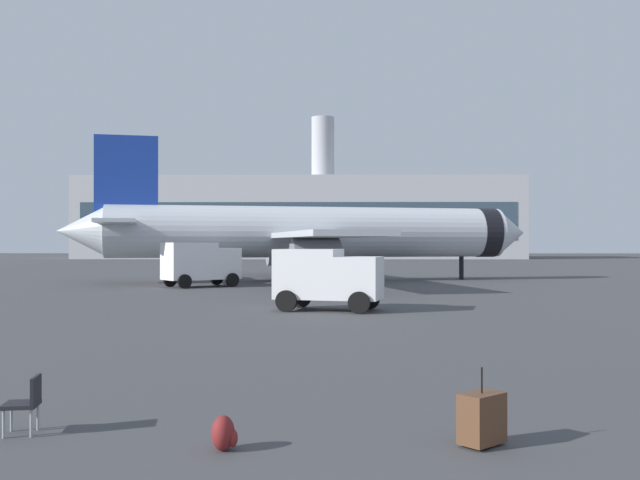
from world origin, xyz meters
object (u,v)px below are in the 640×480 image
at_px(traveller_backpack, 224,434).
at_px(gate_chair, 27,401).
at_px(airplane_at_gate, 309,233).
at_px(safety_cone_near, 334,275).
at_px(rolling_suitcase, 482,418).
at_px(service_truck, 200,262).
at_px(cargo_van, 327,276).
at_px(safety_cone_mid, 379,273).

relative_size(traveller_backpack, gate_chair, 0.56).
relative_size(airplane_at_gate, safety_cone_near, 57.85).
xyz_separation_m(rolling_suitcase, gate_chair, (-6.64, 0.51, 0.11)).
bearing_deg(service_truck, traveller_backpack, -79.02).
height_order(cargo_van, safety_cone_mid, cargo_van).
bearing_deg(cargo_van, safety_cone_near, 89.15).
distance_m(airplane_at_gate, rolling_suitcase, 43.38).
distance_m(cargo_van, rolling_suitcase, 20.14).
bearing_deg(service_truck, cargo_van, -62.67).
height_order(safety_cone_near, traveller_backpack, safety_cone_near).
distance_m(traveller_backpack, gate_chair, 3.18).
bearing_deg(safety_cone_near, airplane_at_gate, -111.46).
bearing_deg(safety_cone_mid, airplane_at_gate, -131.51).
distance_m(airplane_at_gate, safety_cone_mid, 9.10).
bearing_deg(traveller_backpack, safety_cone_near, 87.96).
bearing_deg(airplane_at_gate, service_truck, -135.16).
height_order(safety_cone_mid, rolling_suitcase, rolling_suitcase).
bearing_deg(rolling_suitcase, gate_chair, 175.64).
height_order(service_truck, gate_chair, service_truck).
height_order(airplane_at_gate, safety_cone_mid, airplane_at_gate).
relative_size(rolling_suitcase, gate_chair, 1.28).
bearing_deg(cargo_van, airplane_at_gate, 93.58).
bearing_deg(cargo_van, rolling_suitcase, -83.51).
bearing_deg(service_truck, airplane_at_gate, 44.84).
bearing_deg(airplane_at_gate, traveller_backpack, -89.81).
xyz_separation_m(cargo_van, safety_cone_near, (0.41, 27.84, -1.15)).
relative_size(airplane_at_gate, service_truck, 6.84).
distance_m(rolling_suitcase, traveller_backpack, 3.59).
height_order(airplane_at_gate, cargo_van, airplane_at_gate).
bearing_deg(cargo_van, safety_cone_mid, 81.93).
distance_m(safety_cone_mid, traveller_backpack, 50.03).
bearing_deg(airplane_at_gate, cargo_van, -86.42).
distance_m(safety_cone_mid, rolling_suitcase, 49.48).
distance_m(service_truck, gate_chair, 35.93).
height_order(service_truck, safety_cone_near, service_truck).
bearing_deg(gate_chair, airplane_at_gate, 86.08).
height_order(cargo_van, rolling_suitcase, cargo_van).
xyz_separation_m(service_truck, traveller_backpack, (7.08, -36.48, -1.37)).
bearing_deg(safety_cone_near, traveller_backpack, -92.04).
xyz_separation_m(airplane_at_gate, cargo_van, (1.45, -23.11, -2.21)).
xyz_separation_m(safety_cone_mid, gate_chair, (-8.54, -48.94, 0.14)).
relative_size(safety_cone_mid, traveller_backpack, 1.53).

